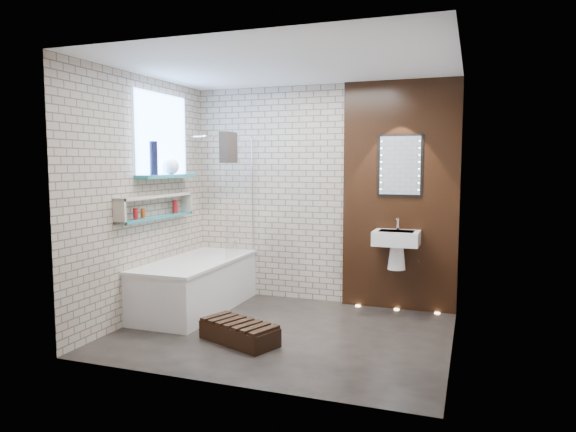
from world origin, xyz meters
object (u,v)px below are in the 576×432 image
at_px(bathtub, 196,284).
at_px(walnut_step, 239,333).
at_px(bath_screen, 240,197).
at_px(led_mirror, 400,165).
at_px(washbasin, 396,243).

xyz_separation_m(bathtub, walnut_step, (0.94, -0.85, -0.21)).
height_order(bath_screen, led_mirror, led_mirror).
xyz_separation_m(bath_screen, walnut_step, (0.58, -1.29, -1.19)).
bearing_deg(washbasin, led_mirror, 90.00).
bearing_deg(bathtub, led_mirror, 19.78).
xyz_separation_m(led_mirror, walnut_step, (-1.24, -1.63, -1.56)).
distance_m(bathtub, led_mirror, 2.68).
bearing_deg(walnut_step, bathtub, 137.67).
height_order(bath_screen, walnut_step, bath_screen).
relative_size(washbasin, led_mirror, 0.83).
bearing_deg(led_mirror, walnut_step, -127.18).
bearing_deg(bath_screen, bathtub, -128.90).
xyz_separation_m(bath_screen, washbasin, (1.82, 0.18, -0.49)).
height_order(washbasin, led_mirror, led_mirror).
bearing_deg(bathtub, bath_screen, 51.10).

